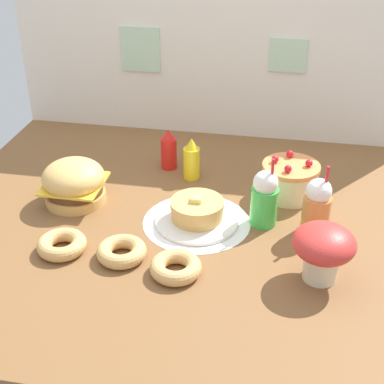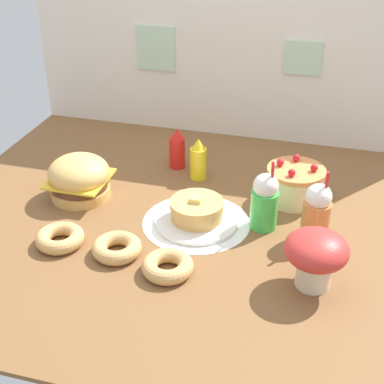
# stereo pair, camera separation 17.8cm
# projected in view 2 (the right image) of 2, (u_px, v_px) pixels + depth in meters

# --- Properties ---
(ground_plane) EXTENTS (2.30, 1.97, 0.02)m
(ground_plane) POSITION_uv_depth(u_px,v_px,m) (180.00, 222.00, 2.52)
(ground_plane) COLOR brown
(back_wall) EXTENTS (2.30, 0.04, 0.97)m
(back_wall) POSITION_uv_depth(u_px,v_px,m) (228.00, 54.00, 3.08)
(back_wall) COLOR silver
(back_wall) RESTS_ON ground_plane
(doily_mat) EXTENTS (0.49, 0.49, 0.00)m
(doily_mat) POSITION_uv_depth(u_px,v_px,m) (196.00, 222.00, 2.49)
(doily_mat) COLOR white
(doily_mat) RESTS_ON ground_plane
(burger) EXTENTS (0.29, 0.29, 0.21)m
(burger) POSITION_uv_depth(u_px,v_px,m) (79.00, 178.00, 2.65)
(burger) COLOR #DBA859
(burger) RESTS_ON ground_plane
(pancake_stack) EXTENTS (0.38, 0.38, 0.13)m
(pancake_stack) POSITION_uv_depth(u_px,v_px,m) (197.00, 213.00, 2.47)
(pancake_stack) COLOR white
(pancake_stack) RESTS_ON doily_mat
(layer_cake) EXTENTS (0.28, 0.28, 0.20)m
(layer_cake) POSITION_uv_depth(u_px,v_px,m) (295.00, 184.00, 2.63)
(layer_cake) COLOR beige
(layer_cake) RESTS_ON ground_plane
(ketchup_bottle) EXTENTS (0.08, 0.08, 0.22)m
(ketchup_bottle) POSITION_uv_depth(u_px,v_px,m) (177.00, 149.00, 2.91)
(ketchup_bottle) COLOR red
(ketchup_bottle) RESTS_ON ground_plane
(mustard_bottle) EXTENTS (0.08, 0.08, 0.22)m
(mustard_bottle) POSITION_uv_depth(u_px,v_px,m) (198.00, 160.00, 2.80)
(mustard_bottle) COLOR yellow
(mustard_bottle) RESTS_ON ground_plane
(cream_soda_cup) EXTENTS (0.12, 0.12, 0.33)m
(cream_soda_cup) POSITION_uv_depth(u_px,v_px,m) (265.00, 201.00, 2.40)
(cream_soda_cup) COLOR green
(cream_soda_cup) RESTS_ON ground_plane
(orange_float_cup) EXTENTS (0.12, 0.12, 0.33)m
(orange_float_cup) POSITION_uv_depth(u_px,v_px,m) (317.00, 212.00, 2.33)
(orange_float_cup) COLOR orange
(orange_float_cup) RESTS_ON ground_plane
(donut_pink_glaze) EXTENTS (0.21, 0.21, 0.06)m
(donut_pink_glaze) POSITION_uv_depth(u_px,v_px,m) (60.00, 238.00, 2.34)
(donut_pink_glaze) COLOR tan
(donut_pink_glaze) RESTS_ON ground_plane
(donut_chocolate) EXTENTS (0.21, 0.21, 0.06)m
(donut_chocolate) POSITION_uv_depth(u_px,v_px,m) (117.00, 247.00, 2.28)
(donut_chocolate) COLOR tan
(donut_chocolate) RESTS_ON ground_plane
(donut_vanilla) EXTENTS (0.21, 0.21, 0.06)m
(donut_vanilla) POSITION_uv_depth(u_px,v_px,m) (168.00, 266.00, 2.17)
(donut_vanilla) COLOR tan
(donut_vanilla) RESTS_ON ground_plane
(mushroom_stool) EXTENTS (0.24, 0.24, 0.23)m
(mushroom_stool) POSITION_uv_depth(u_px,v_px,m) (316.00, 254.00, 2.05)
(mushroom_stool) COLOR beige
(mushroom_stool) RESTS_ON ground_plane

